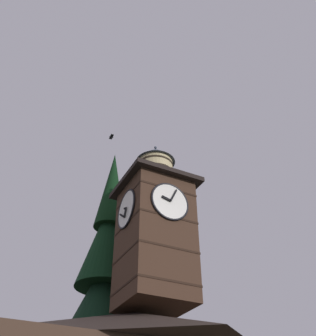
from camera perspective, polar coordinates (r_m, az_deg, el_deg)
clock_tower at (r=20.33m, az=-0.43°, el=-8.44°), size 3.79×3.79×9.19m
pine_tree_behind at (r=22.12m, az=-7.93°, el=-20.77°), size 6.02×6.02×18.33m
flying_bird_high at (r=26.29m, az=-6.59°, el=4.36°), size 0.27×0.52×0.14m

